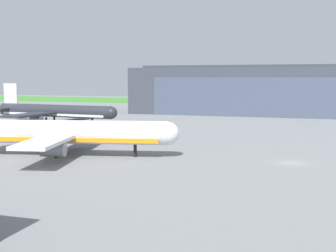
{
  "coord_description": "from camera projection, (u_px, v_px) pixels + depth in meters",
  "views": [
    {
      "loc": [
        2.33,
        -72.43,
        13.55
      ],
      "look_at": [
        -26.39,
        18.99,
        3.06
      ],
      "focal_mm": 47.76,
      "sensor_mm": 36.0,
      "label": 1
    }
  ],
  "objects": [
    {
      "name": "ground_plane",
      "position": [
        291.0,
        163.0,
        70.85
      ],
      "size": [
        440.0,
        440.0,
        0.0
      ],
      "primitive_type": "plane",
      "color": "slate"
    },
    {
      "name": "grass_field_strip",
      "position": [
        303.0,
        103.0,
        234.37
      ],
      "size": [
        440.0,
        56.0,
        0.08
      ],
      "primitive_type": "cube",
      "color": "#3E882F",
      "rests_on": "ground_plane"
    },
    {
      "name": "maintenance_hangar",
      "position": [
        253.0,
        90.0,
        171.52
      ],
      "size": [
        86.57,
        41.43,
        18.19
      ],
      "color": "#383D47",
      "rests_on": "ground_plane"
    },
    {
      "name": "airliner_far_right",
      "position": [
        54.0,
        111.0,
        130.37
      ],
      "size": [
        40.99,
        35.9,
        11.71
      ],
      "color": "#282B33",
      "rests_on": "ground_plane"
    },
    {
      "name": "airliner_near_right",
      "position": [
        68.0,
        133.0,
        77.03
      ],
      "size": [
        37.77,
        31.83,
        13.08
      ],
      "color": "silver",
      "rests_on": "ground_plane"
    }
  ]
}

